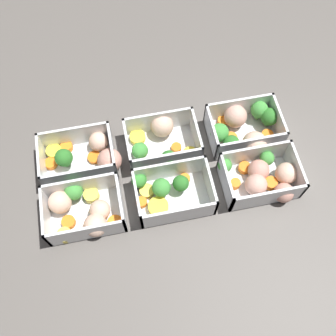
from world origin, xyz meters
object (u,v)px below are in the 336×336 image
Objects in this scene: container_near_right at (264,177)px; container_far_left at (86,156)px; container_near_center at (168,192)px; container_far_right at (244,128)px; container_near_left at (83,210)px; container_far_center at (161,141)px.

container_near_right is 0.92× the size of container_far_left.
container_near_center is 0.21m from container_far_right.
container_near_left and container_far_center have the same top height.
container_far_right is at bearing -0.33° from container_far_left.
container_near_left is at bearing -178.20° from container_near_center.
container_far_left is (0.02, 0.11, 0.00)m from container_near_left.
container_far_right is at bearing 93.57° from container_near_right.
container_near_right is 1.04× the size of container_far_right.
container_far_left is (-0.34, 0.12, 0.00)m from container_near_right.
container_near_left and container_near_right have the same top height.
container_far_center is 0.18m from container_far_right.
container_far_right is (0.18, -0.01, 0.00)m from container_far_center.
container_far_right is at bearing -2.07° from container_far_center.
container_near_left is at bearing -162.30° from container_far_right.
container_near_left is 0.11m from container_far_left.
container_near_left is 0.21m from container_far_center.
container_near_center is 0.11m from container_far_center.
container_near_left is 0.37m from container_far_right.
container_near_right is (0.19, -0.01, 0.00)m from container_near_center.
container_near_left is 0.93× the size of container_near_right.
container_near_left and container_far_right have the same top height.
container_far_right is at bearing 29.98° from container_near_center.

